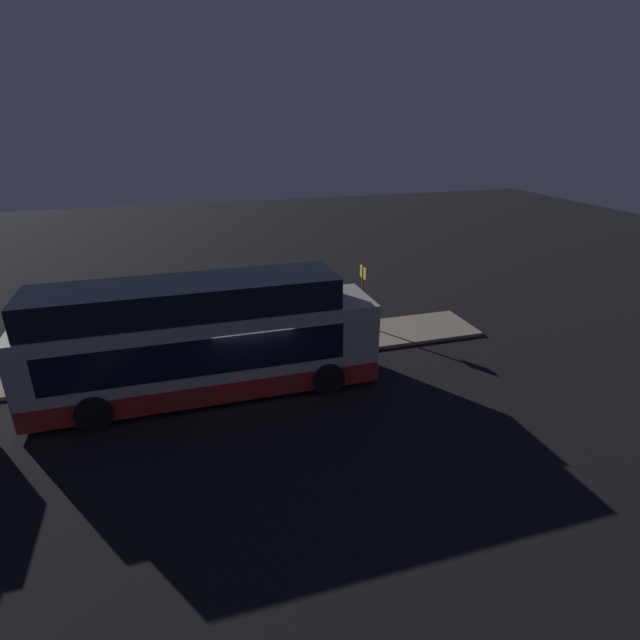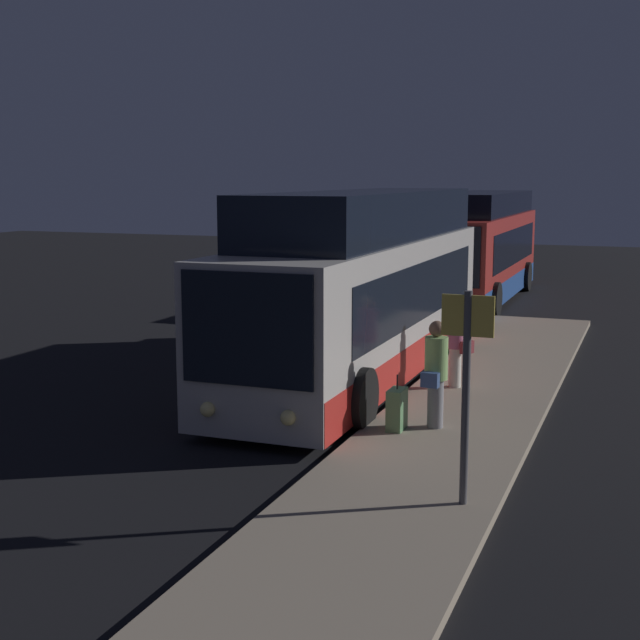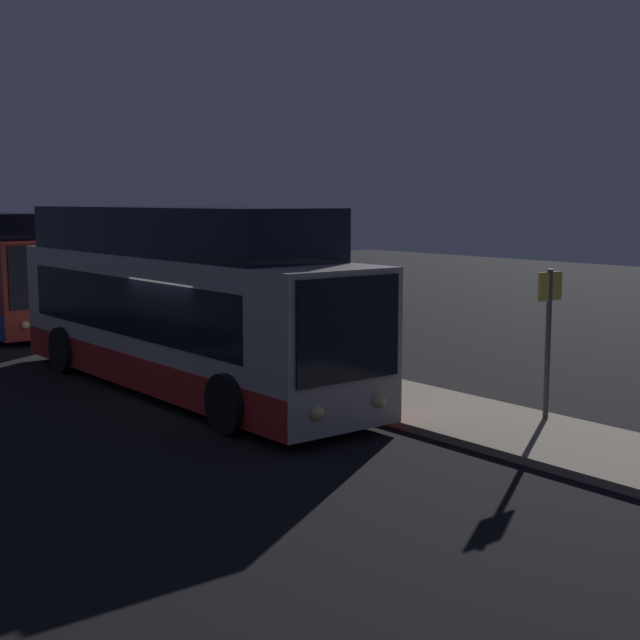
{
  "view_description": "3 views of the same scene",
  "coord_description": "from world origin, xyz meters",
  "px_view_note": "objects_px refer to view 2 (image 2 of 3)",
  "views": [
    {
      "loc": [
        -2.05,
        -14.74,
        8.59
      ],
      "look_at": [
        2.64,
        0.87,
        1.88
      ],
      "focal_mm": 28.0,
      "sensor_mm": 36.0,
      "label": 1
    },
    {
      "loc": [
        16.03,
        5.97,
        4.21
      ],
      "look_at": [
        2.64,
        0.87,
        1.88
      ],
      "focal_mm": 50.0,
      "sensor_mm": 36.0,
      "label": 2
    },
    {
      "loc": [
        15.16,
        -9.04,
        4.02
      ],
      "look_at": [
        2.64,
        0.87,
        1.88
      ],
      "focal_mm": 50.0,
      "sensor_mm": 36.0,
      "label": 3
    }
  ],
  "objects_px": {
    "bus_lead": "(363,296)",
    "passenger_waiting": "(436,370)",
    "suitcase": "(397,409)",
    "bus_second": "(478,252)",
    "sign_post": "(466,372)",
    "passenger_boarding": "(456,340)"
  },
  "relations": [
    {
      "from": "sign_post",
      "to": "passenger_waiting",
      "type": "bearing_deg",
      "value": -160.51
    },
    {
      "from": "passenger_boarding",
      "to": "suitcase",
      "type": "distance_m",
      "value": 3.31
    },
    {
      "from": "bus_lead",
      "to": "suitcase",
      "type": "relative_size",
      "value": 12.27
    },
    {
      "from": "passenger_boarding",
      "to": "passenger_waiting",
      "type": "relative_size",
      "value": 0.96
    },
    {
      "from": "bus_second",
      "to": "passenger_waiting",
      "type": "xyz_separation_m",
      "value": [
        16.21,
        2.44,
        -0.57
      ]
    },
    {
      "from": "bus_lead",
      "to": "sign_post",
      "type": "bearing_deg",
      "value": 27.4
    },
    {
      "from": "bus_second",
      "to": "suitcase",
      "type": "height_order",
      "value": "bus_second"
    },
    {
      "from": "passenger_boarding",
      "to": "passenger_waiting",
      "type": "distance_m",
      "value": 2.92
    },
    {
      "from": "passenger_boarding",
      "to": "sign_post",
      "type": "xyz_separation_m",
      "value": [
        6.13,
        1.43,
        0.76
      ]
    },
    {
      "from": "passenger_waiting",
      "to": "sign_post",
      "type": "distance_m",
      "value": 3.5
    },
    {
      "from": "passenger_boarding",
      "to": "passenger_waiting",
      "type": "height_order",
      "value": "passenger_waiting"
    },
    {
      "from": "bus_lead",
      "to": "suitcase",
      "type": "xyz_separation_m",
      "value": [
        4.02,
        1.89,
        -1.26
      ]
    },
    {
      "from": "bus_lead",
      "to": "passenger_waiting",
      "type": "distance_m",
      "value": 4.46
    },
    {
      "from": "bus_second",
      "to": "suitcase",
      "type": "relative_size",
      "value": 11.37
    },
    {
      "from": "bus_lead",
      "to": "bus_second",
      "type": "height_order",
      "value": "bus_lead"
    },
    {
      "from": "suitcase",
      "to": "sign_post",
      "type": "xyz_separation_m",
      "value": [
        2.88,
        1.69,
        1.35
      ]
    },
    {
      "from": "passenger_waiting",
      "to": "suitcase",
      "type": "bearing_deg",
      "value": 37.15
    },
    {
      "from": "passenger_boarding",
      "to": "suitcase",
      "type": "relative_size",
      "value": 1.86
    },
    {
      "from": "bus_lead",
      "to": "passenger_boarding",
      "type": "bearing_deg",
      "value": 70.1
    },
    {
      "from": "bus_lead",
      "to": "passenger_waiting",
      "type": "xyz_separation_m",
      "value": [
        3.68,
        2.44,
        -0.64
      ]
    },
    {
      "from": "bus_lead",
      "to": "bus_second",
      "type": "relative_size",
      "value": 1.08
    },
    {
      "from": "suitcase",
      "to": "sign_post",
      "type": "height_order",
      "value": "sign_post"
    }
  ]
}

